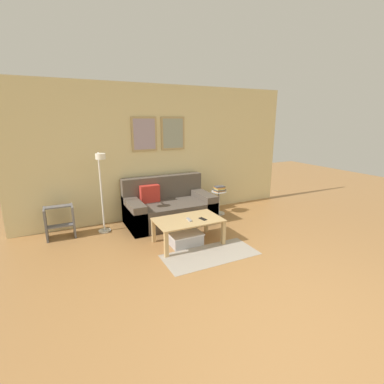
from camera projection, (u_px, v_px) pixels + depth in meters
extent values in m
plane|color=#A87542|center=(302.00, 327.00, 2.65)|extent=(16.00, 16.00, 0.00)
cube|color=beige|center=(163.00, 153.00, 5.48)|extent=(5.60, 0.06, 2.55)
cube|color=tan|center=(144.00, 134.00, 5.18)|extent=(0.48, 0.02, 0.63)
cube|color=#A393A8|center=(144.00, 134.00, 5.18)|extent=(0.41, 0.01, 0.56)
cube|color=tan|center=(173.00, 133.00, 5.43)|extent=(0.48, 0.02, 0.63)
cube|color=#939E8E|center=(173.00, 133.00, 5.42)|extent=(0.41, 0.01, 0.56)
cube|color=#A39989|center=(210.00, 255.00, 4.05)|extent=(1.39, 0.63, 0.01)
cube|color=brown|center=(170.00, 212.00, 5.26)|extent=(1.61, 0.91, 0.40)
cube|color=brown|center=(163.00, 187.00, 5.46)|extent=(1.61, 0.20, 0.44)
cube|color=brown|center=(134.00, 215.00, 4.95)|extent=(0.24, 0.91, 0.52)
cube|color=brown|center=(202.00, 205.00, 5.54)|extent=(0.24, 0.91, 0.52)
cube|color=red|center=(150.00, 194.00, 5.19)|extent=(0.36, 0.14, 0.32)
cube|color=tan|center=(188.00, 220.00, 4.34)|extent=(1.04, 0.63, 0.02)
cube|color=tan|center=(166.00, 245.00, 3.94)|extent=(0.06, 0.06, 0.38)
cube|color=tan|center=(223.00, 233.00, 4.36)|extent=(0.06, 0.06, 0.38)
cube|color=tan|center=(154.00, 231.00, 4.43)|extent=(0.06, 0.06, 0.38)
cube|color=tan|center=(206.00, 221.00, 4.84)|extent=(0.06, 0.06, 0.38)
cube|color=#B2B2B7|center=(184.00, 238.00, 4.41)|extent=(0.49, 0.42, 0.17)
cube|color=silver|center=(184.00, 233.00, 4.39)|extent=(0.51, 0.45, 0.02)
cylinder|color=white|center=(105.00, 231.00, 4.90)|extent=(0.21, 0.21, 0.02)
cylinder|color=white|center=(101.00, 193.00, 4.72)|extent=(0.03, 0.03, 1.36)
cylinder|color=white|center=(99.00, 154.00, 4.45)|extent=(0.02, 0.23, 0.02)
cylinder|color=white|center=(100.00, 156.00, 4.36)|extent=(0.16, 0.16, 0.09)
cylinder|color=silver|center=(218.00, 213.00, 5.82)|extent=(0.26, 0.26, 0.01)
cylinder|color=silver|center=(219.00, 202.00, 5.76)|extent=(0.04, 0.04, 0.45)
cylinder|color=silver|center=(219.00, 192.00, 5.70)|extent=(0.31, 0.31, 0.02)
cube|color=#D18438|center=(219.00, 191.00, 5.68)|extent=(0.20, 0.16, 0.02)
cube|color=#4C4C51|center=(219.00, 190.00, 5.67)|extent=(0.24, 0.19, 0.02)
cube|color=#D8C666|center=(219.00, 189.00, 5.66)|extent=(0.17, 0.16, 0.02)
cube|color=#D18438|center=(219.00, 188.00, 5.66)|extent=(0.19, 0.19, 0.02)
cube|color=#4C4C51|center=(220.00, 187.00, 5.65)|extent=(0.19, 0.14, 0.02)
cube|color=#99999E|center=(189.00, 220.00, 4.29)|extent=(0.05, 0.15, 0.02)
cube|color=black|center=(203.00, 219.00, 4.34)|extent=(0.09, 0.15, 0.01)
cube|color=slate|center=(46.00, 224.00, 4.50)|extent=(0.03, 0.31, 0.53)
cube|color=slate|center=(74.00, 220.00, 4.68)|extent=(0.03, 0.31, 0.53)
cube|color=slate|center=(60.00, 226.00, 4.55)|extent=(0.39, 0.14, 0.02)
cube|color=slate|center=(58.00, 207.00, 4.57)|extent=(0.39, 0.14, 0.02)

